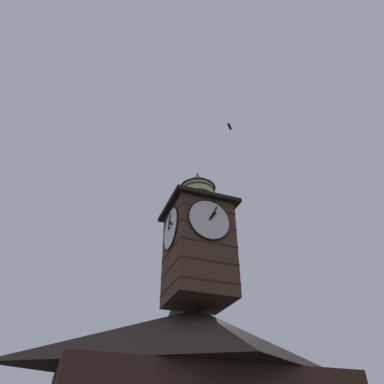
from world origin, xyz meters
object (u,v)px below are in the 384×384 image
object	(u,v)px
clock_tower	(198,241)
flying_bird_high	(230,127)
moon	(183,329)
pine_tree_behind	(184,359)

from	to	relation	value
clock_tower	flying_bird_high	bearing A→B (deg)	148.19
moon	flying_bird_high	xyz separation A→B (m)	(10.38, 39.44, 4.60)
moon	flying_bird_high	bearing A→B (deg)	75.25
clock_tower	moon	size ratio (longest dim) A/B	4.02
clock_tower	moon	bearing A→B (deg)	-108.15
pine_tree_behind	flying_bird_high	bearing A→B (deg)	96.36
clock_tower	moon	world-z (taller)	moon
moon	flying_bird_high	world-z (taller)	flying_bird_high
pine_tree_behind	flying_bird_high	distance (m)	16.55
flying_bird_high	moon	bearing A→B (deg)	-104.75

